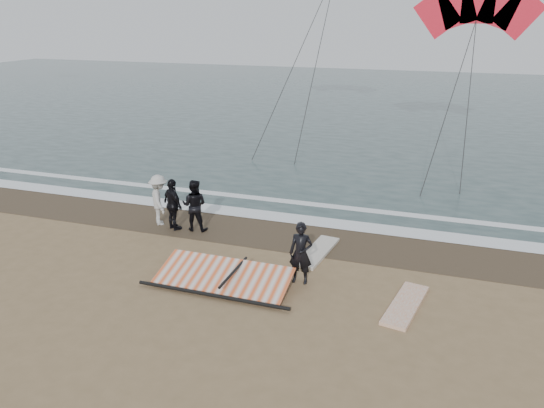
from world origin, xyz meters
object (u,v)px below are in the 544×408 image
(board_white, at_px, (405,305))
(sail_rig, at_px, (223,276))
(man_main, at_px, (301,253))
(board_cream, at_px, (317,252))

(board_white, xyz_separation_m, sail_rig, (-4.88, -0.29, 0.15))
(man_main, bearing_deg, board_cream, 86.29)
(board_white, xyz_separation_m, board_cream, (-2.87, 2.37, 0.00))
(board_white, distance_m, board_cream, 3.72)
(man_main, distance_m, board_white, 3.03)
(board_white, height_order, board_cream, board_cream)
(board_cream, bearing_deg, sail_rig, -119.96)
(man_main, xyz_separation_m, board_white, (2.88, -0.41, -0.83))
(sail_rig, bearing_deg, board_cream, 52.88)
(board_cream, xyz_separation_m, sail_rig, (-2.01, -2.66, 0.15))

